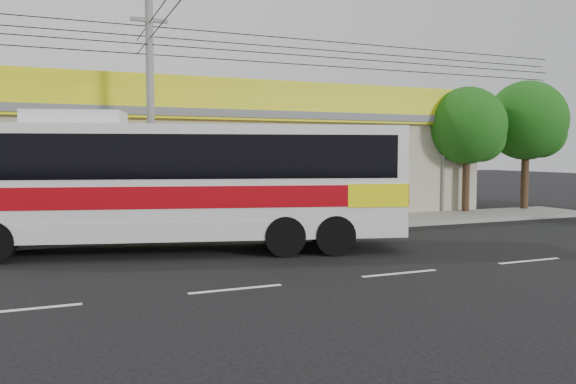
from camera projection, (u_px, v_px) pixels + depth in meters
name	position (u px, v px, depth m)	size (l,w,h in m)	color
ground	(348.00, 256.00, 15.45)	(120.00, 120.00, 0.00)	black
sidewalk	(272.00, 226.00, 20.98)	(30.00, 3.20, 0.15)	gray
lane_markings	(400.00, 274.00, 13.15)	(50.00, 0.12, 0.01)	silver
storefront_building	(229.00, 164.00, 25.94)	(22.60, 9.20, 5.70)	#A79E86
coach_bus	(182.00, 178.00, 15.96)	(13.15, 5.92, 3.97)	silver
motorbike_red	(94.00, 220.00, 18.52)	(0.61, 1.75, 0.92)	maroon
utility_pole	(149.00, 39.00, 18.07)	(34.00, 14.00, 7.88)	slate
tree_near	(470.00, 128.00, 25.58)	(3.52, 3.52, 5.83)	black
tree_far	(529.00, 123.00, 26.84)	(3.78, 3.78, 6.27)	black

